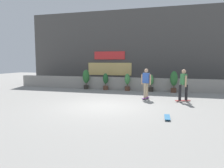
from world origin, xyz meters
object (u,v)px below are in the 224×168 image
object	(u,v)px
potted_plant_1	(106,81)
skater_mid_plaza	(183,84)
potted_plant_3	(151,83)
skateboard_near_camera	(167,117)
potted_plant_4	(174,80)
potted_plant_0	(86,78)
potted_plant_2	(127,82)
skater_foreground	(146,82)

from	to	relation	value
potted_plant_1	skater_mid_plaza	distance (m)	6.27
potted_plant_3	skateboard_near_camera	bearing A→B (deg)	-79.18
skater_mid_plaza	skateboard_near_camera	distance (m)	3.84
potted_plant_4	skater_mid_plaza	bearing A→B (deg)	-81.67
skateboard_near_camera	potted_plant_0	bearing A→B (deg)	131.46
potted_plant_0	skateboard_near_camera	bearing A→B (deg)	-48.54
potted_plant_0	potted_plant_2	distance (m)	3.18
potted_plant_3	skater_foreground	size ratio (longest dim) A/B	0.70
potted_plant_0	skater_mid_plaza	bearing A→B (deg)	-25.83
potted_plant_1	skater_mid_plaza	xyz separation A→B (m)	(5.31, -3.32, 0.28)
potted_plant_2	potted_plant_4	distance (m)	3.20
skater_foreground	potted_plant_4	bearing A→B (deg)	63.59
potted_plant_3	potted_plant_4	distance (m)	1.54
potted_plant_3	skater_mid_plaza	xyz separation A→B (m)	(2.01, -3.32, 0.31)
potted_plant_3	skater_mid_plaza	world-z (taller)	skater_mid_plaza
potted_plant_3	skater_mid_plaza	bearing A→B (deg)	-58.79
skateboard_near_camera	skater_foreground	bearing A→B (deg)	107.98
skater_mid_plaza	potted_plant_3	bearing A→B (deg)	121.21
skater_mid_plaza	skateboard_near_camera	size ratio (longest dim) A/B	2.09
skater_foreground	potted_plant_1	bearing A→B (deg)	138.08
skater_mid_plaza	skater_foreground	distance (m)	2.00
potted_plant_3	skateboard_near_camera	size ratio (longest dim) A/B	1.47
potted_plant_0	skater_foreground	xyz separation A→B (m)	(4.88, -2.99, 0.09)
potted_plant_2	skateboard_near_camera	xyz separation A→B (m)	(3.01, -7.00, -0.59)
potted_plant_2	skater_foreground	world-z (taller)	skater_foreground
potted_plant_0	skateboard_near_camera	world-z (taller)	potted_plant_0
potted_plant_2	skater_foreground	size ratio (longest dim) A/B	0.72
potted_plant_2	potted_plant_3	world-z (taller)	potted_plant_2
potted_plant_0	skater_foreground	bearing A→B (deg)	-31.51
potted_plant_3	potted_plant_4	bearing A→B (deg)	-0.00
potted_plant_1	skater_foreground	size ratio (longest dim) A/B	0.72
potted_plant_0	potted_plant_1	distance (m)	1.56
potted_plant_4	skateboard_near_camera	bearing A→B (deg)	-91.53
potted_plant_0	potted_plant_4	xyz separation A→B (m)	(6.37, 0.00, -0.01)
skater_foreground	potted_plant_3	bearing A→B (deg)	90.72
potted_plant_0	potted_plant_3	bearing A→B (deg)	0.00
skater_foreground	skater_mid_plaza	bearing A→B (deg)	-9.34
potted_plant_3	skater_foreground	distance (m)	3.01
skater_mid_plaza	skateboard_near_camera	world-z (taller)	skater_mid_plaza
potted_plant_2	potted_plant_3	xyz separation A→B (m)	(1.67, -0.00, -0.03)
skater_foreground	skateboard_near_camera	size ratio (longest dim) A/B	2.09
potted_plant_2	skateboard_near_camera	bearing A→B (deg)	-66.75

